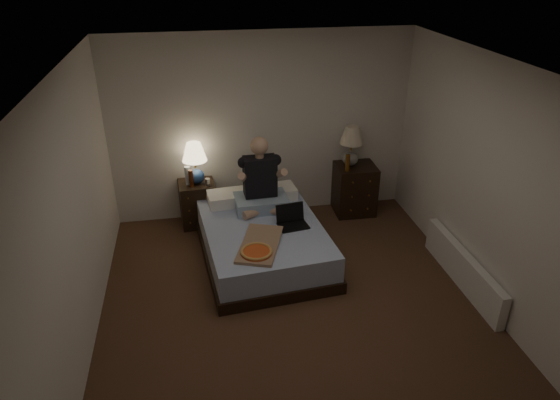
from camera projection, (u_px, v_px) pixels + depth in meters
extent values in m
cube|color=#543424|center=(295.00, 311.00, 5.22)|extent=(4.00, 4.50, 0.00)
cube|color=white|center=(300.00, 70.00, 4.08)|extent=(4.00, 4.50, 0.00)
cube|color=white|center=(262.00, 128.00, 6.62)|extent=(4.00, 0.00, 2.50)
cube|color=white|center=(384.00, 397.00, 2.68)|extent=(4.00, 0.00, 2.50)
cube|color=white|center=(72.00, 224.00, 4.33)|extent=(0.00, 4.50, 2.50)
cube|color=white|center=(493.00, 189.00, 4.97)|extent=(0.00, 4.50, 2.50)
cube|color=#5E7BBD|center=(263.00, 242.00, 6.00)|extent=(1.51, 1.92, 0.45)
cube|color=black|center=(198.00, 203.00, 6.73)|extent=(0.50, 0.46, 0.61)
cube|color=black|center=(354.00, 189.00, 7.01)|extent=(0.56, 0.50, 0.70)
cylinder|color=silver|center=(188.00, 176.00, 6.50)|extent=(0.07, 0.07, 0.25)
cylinder|color=#A1A19D|center=(208.00, 182.00, 6.50)|extent=(0.07, 0.07, 0.10)
cylinder|color=#4E1F0B|center=(191.00, 178.00, 6.44)|extent=(0.06, 0.06, 0.23)
cylinder|color=#5D350D|center=(348.00, 163.00, 6.65)|extent=(0.06, 0.06, 0.23)
cube|color=white|center=(463.00, 269.00, 5.55)|extent=(0.10, 1.60, 0.40)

